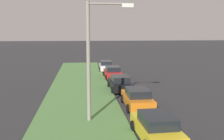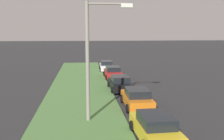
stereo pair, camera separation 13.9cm
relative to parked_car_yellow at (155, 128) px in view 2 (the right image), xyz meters
The scene contains 7 objects.
grass_median 5.80m from the parked_car_yellow, 43.89° to the left, with size 60.00×6.00×0.12m, color #517F42.
parked_car_yellow is the anchor object (origin of this frame).
parked_car_orange 6.11m from the parked_car_yellow, ahead, with size 4.30×2.03×1.47m.
parked_car_black 11.84m from the parked_car_yellow, ahead, with size 4.34×2.09×1.47m.
parked_car_red 18.61m from the parked_car_yellow, ahead, with size 4.33×2.07×1.47m.
parked_car_white 24.74m from the parked_car_yellow, ahead, with size 4.34×2.10×1.47m.
streetlight 5.81m from the parked_car_yellow, 42.76° to the left, with size 0.37×2.87×7.50m.
Camera 2 is at (-6.91, 8.00, 5.72)m, focal length 41.96 mm.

